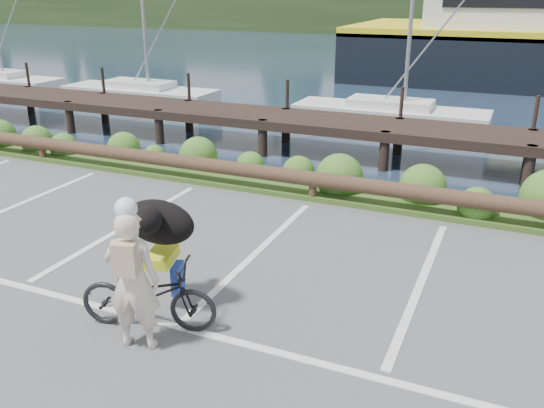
{
  "coord_description": "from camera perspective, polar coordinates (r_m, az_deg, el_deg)",
  "views": [
    {
      "loc": [
        3.57,
        -5.62,
        3.99
      ],
      "look_at": [
        0.51,
        1.41,
        1.1
      ],
      "focal_mm": 38.0,
      "sensor_mm": 36.0,
      "label": 1
    }
  ],
  "objects": [
    {
      "name": "ground",
      "position": [
        7.76,
        -7.74,
        -10.51
      ],
      "size": [
        72.0,
        72.0,
        0.0
      ],
      "primitive_type": "plane",
      "color": "#4D4C4F"
    },
    {
      "name": "harbor_backdrop",
      "position": [
        84.29,
        22.31,
        16.51
      ],
      "size": [
        170.0,
        160.0,
        30.0
      ],
      "color": "#1A293E",
      "rests_on": "ground"
    },
    {
      "name": "vegetation_strip",
      "position": [
        12.14,
        5.14,
        1.64
      ],
      "size": [
        34.0,
        1.6,
        0.1
      ],
      "primitive_type": "cube",
      "color": "#3D5B21",
      "rests_on": "ground"
    },
    {
      "name": "log_rail",
      "position": [
        11.53,
        4.02,
        0.36
      ],
      "size": [
        32.0,
        0.3,
        0.6
      ],
      "primitive_type": null,
      "color": "#443021",
      "rests_on": "ground"
    },
    {
      "name": "bicycle",
      "position": [
        7.31,
        -12.18,
        -8.79
      ],
      "size": [
        1.82,
        1.02,
        0.91
      ],
      "primitive_type": "imported",
      "rotation": [
        0.0,
        0.0,
        1.83
      ],
      "color": "black",
      "rests_on": "ground"
    },
    {
      "name": "cyclist",
      "position": [
        6.79,
        -13.61,
        -7.39
      ],
      "size": [
        0.71,
        0.56,
        1.73
      ],
      "primitive_type": "imported",
      "rotation": [
        0.0,
        0.0,
        3.4
      ],
      "color": "beige",
      "rests_on": "ground"
    },
    {
      "name": "dog",
      "position": [
        7.46,
        -11.14,
        -1.76
      ],
      "size": [
        0.73,
        1.1,
        0.58
      ],
      "primitive_type": "ellipsoid",
      "rotation": [
        0.0,
        0.0,
        1.83
      ],
      "color": "black",
      "rests_on": "bicycle"
    }
  ]
}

